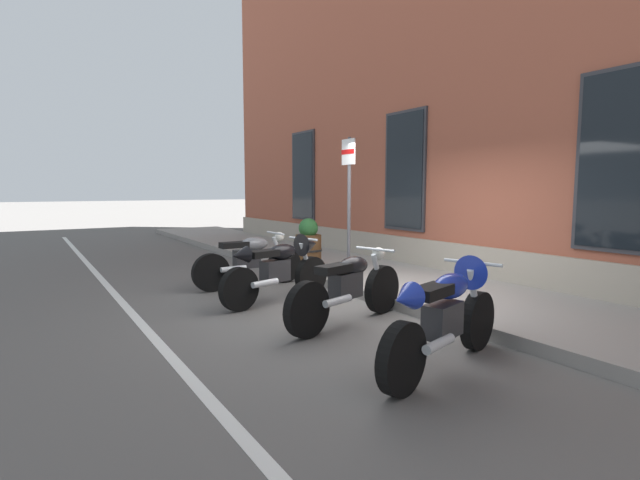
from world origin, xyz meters
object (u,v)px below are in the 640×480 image
Objects in this scene: motorcycle_black_naked at (349,287)px; parking_sign at (349,188)px; motorcycle_grey_naked at (250,260)px; motorcycle_black_sport at (282,266)px; barrel_planter at (308,244)px; motorcycle_blue_sport at (450,309)px.

parking_sign is (-1.93, 1.37, 1.26)m from motorcycle_black_naked.
motorcycle_black_sport is (1.27, -0.04, 0.08)m from motorcycle_grey_naked.
barrel_planter reaches higher than motorcycle_black_sport.
motorcycle_blue_sport is 5.46m from barrel_planter.
motorcycle_blue_sport is (1.71, -0.05, 0.09)m from motorcycle_black_naked.
barrel_planter is (-3.53, 1.50, 0.11)m from motorcycle_black_naked.
barrel_planter is (-0.72, 1.62, 0.10)m from motorcycle_grey_naked.
parking_sign is at bearing 104.24° from motorcycle_black_sport.
motorcycle_grey_naked is 2.13× the size of barrel_planter.
barrel_planter is at bearing 156.97° from motorcycle_black_naked.
parking_sign is at bearing 144.64° from motorcycle_black_naked.
motorcycle_black_sport is at bearing -75.76° from parking_sign.
parking_sign is (-0.39, 1.53, 1.18)m from motorcycle_black_sport.
motorcycle_grey_naked is at bearing -177.53° from motorcycle_black_naked.
motorcycle_black_sport is 1.97m from parking_sign.
parking_sign is (-3.64, 1.42, 1.17)m from motorcycle_blue_sport.
parking_sign reaches higher than motorcycle_blue_sport.
motorcycle_grey_naked reaches higher than motorcycle_black_naked.
motorcycle_grey_naked is at bearing -179.07° from motorcycle_blue_sport.
motorcycle_blue_sport is at bearing -16.46° from barrel_planter.
motorcycle_grey_naked is at bearing -65.97° from barrel_planter.
parking_sign reaches higher than barrel_planter.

